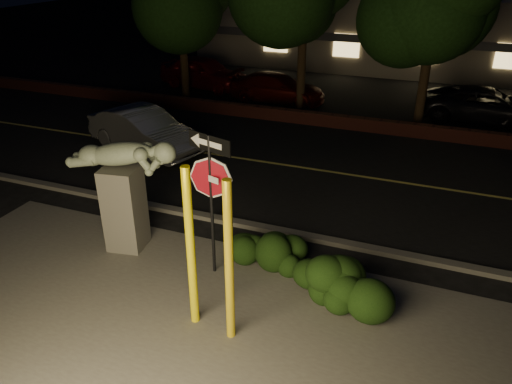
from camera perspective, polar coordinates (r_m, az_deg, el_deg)
ground at (r=18.71m, az=9.57°, el=5.93°), size 90.00×90.00×0.00m
patio at (r=9.57m, az=-5.51°, el=-15.94°), size 14.00×6.00×0.02m
road at (r=15.98m, az=7.23°, el=2.48°), size 80.00×8.00×0.01m
lane_marking at (r=15.98m, az=7.23°, el=2.52°), size 80.00×0.12×0.00m
curb at (r=12.44m, az=2.43°, el=-4.44°), size 80.00×0.25×0.12m
brick_wall at (r=19.83m, az=10.45°, el=7.82°), size 40.00×0.35×0.50m
parking_lot at (r=25.30m, az=13.09°, el=11.05°), size 40.00×12.00×0.01m
building at (r=32.70m, az=15.86°, el=17.72°), size 22.00×10.20×4.00m
yellow_pole_left at (r=8.95m, az=-7.47°, el=-6.55°), size 0.16×0.16×3.21m
yellow_pole_right at (r=8.56m, az=-3.09°, el=-8.22°), size 0.16×0.16×3.17m
signpost at (r=10.00m, az=-5.23°, el=1.56°), size 1.04×0.34×3.17m
sculpture at (r=11.53m, az=-14.94°, el=1.05°), size 2.55×1.06×2.72m
hedge_center at (r=11.14m, az=1.33°, el=-6.00°), size 1.80×0.85×0.94m
hedge_right at (r=10.08m, az=8.91°, el=-9.62°), size 1.85×1.21×1.13m
hedge_far_right at (r=10.00m, az=10.45°, el=-10.39°), size 1.67×1.24×1.04m
silver_sedan at (r=17.63m, az=-12.72°, el=6.87°), size 4.64×2.81×1.45m
parked_car_red at (r=25.44m, az=-6.01°, el=13.45°), size 4.82×2.64×1.55m
parked_car_darkred at (r=23.03m, az=2.42°, el=11.82°), size 4.38×1.88×1.26m
parked_car_dark at (r=22.23m, az=24.82°, el=9.01°), size 4.90×2.29×1.36m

